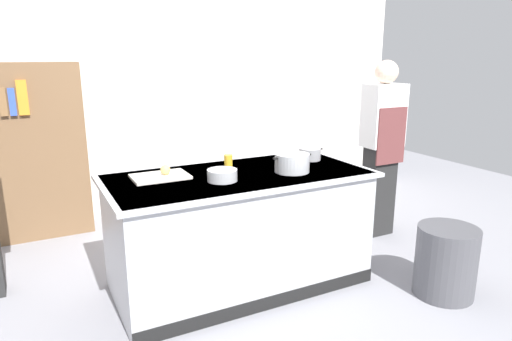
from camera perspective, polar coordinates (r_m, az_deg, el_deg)
The scene contains 12 objects.
ground_plane at distance 3.73m, azimuth -2.06°, elevation -13.90°, with size 10.00×10.00×0.00m, color gray.
back_wall at distance 5.27m, azimuth -12.25°, elevation 11.19°, with size 6.40×0.12×3.00m, color silver.
counter_island at distance 3.53m, azimuth -2.12°, elevation -7.25°, with size 1.98×0.98×0.90m.
cutting_board at distance 3.35m, azimuth -11.98°, elevation -0.76°, with size 0.40×0.28×0.02m, color silver.
onion at distance 3.35m, azimuth -11.35°, elevation 0.07°, with size 0.07×0.07×0.07m, color tan.
stock_pot at distance 3.45m, azimuth 4.57°, elevation 0.98°, with size 0.33×0.26×0.14m.
sauce_pan at distance 3.86m, azimuth 6.79°, elevation 2.07°, with size 0.25×0.18×0.10m.
mixing_bowl at distance 3.21m, azimuth -4.28°, elevation -0.59°, with size 0.21×0.21×0.08m, color #B7BABF.
juice_cup at distance 3.60m, azimuth -3.52°, elevation 1.23°, with size 0.07×0.07×0.10m, color yellow.
trash_bin at distance 3.73m, azimuth 22.79°, elevation -10.52°, with size 0.44×0.44×0.54m, color #4C4C51.
person_chef at distance 4.58m, azimuth 15.56°, elevation 3.13°, with size 0.38×0.25×1.72m.
bookshelf at distance 4.86m, azimuth -27.12°, elevation 1.97°, with size 1.10×0.31×1.70m.
Camera 1 is at (-1.39, -2.97, 1.77)m, focal length 31.74 mm.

